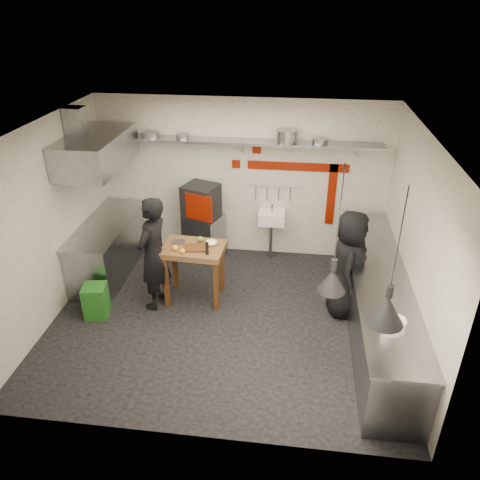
# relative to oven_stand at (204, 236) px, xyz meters

# --- Properties ---
(floor) EXTENTS (5.00, 5.00, 0.00)m
(floor) POSITION_rel_oven_stand_xyz_m (0.65, -1.80, -0.40)
(floor) COLOR black
(floor) RESTS_ON ground
(ceiling) EXTENTS (5.00, 5.00, 0.00)m
(ceiling) POSITION_rel_oven_stand_xyz_m (0.65, -1.80, 2.40)
(ceiling) COLOR silver
(ceiling) RESTS_ON floor
(wall_back) EXTENTS (5.00, 0.04, 2.80)m
(wall_back) POSITION_rel_oven_stand_xyz_m (0.65, 0.30, 1.00)
(wall_back) COLOR silver
(wall_back) RESTS_ON floor
(wall_front) EXTENTS (5.00, 0.04, 2.80)m
(wall_front) POSITION_rel_oven_stand_xyz_m (0.65, -3.90, 1.00)
(wall_front) COLOR silver
(wall_front) RESTS_ON floor
(wall_left) EXTENTS (0.04, 4.20, 2.80)m
(wall_left) POSITION_rel_oven_stand_xyz_m (-1.85, -1.80, 1.00)
(wall_left) COLOR silver
(wall_left) RESTS_ON floor
(wall_right) EXTENTS (0.04, 4.20, 2.80)m
(wall_right) POSITION_rel_oven_stand_xyz_m (3.15, -1.80, 1.00)
(wall_right) COLOR silver
(wall_right) RESTS_ON floor
(red_band_horiz) EXTENTS (1.70, 0.02, 0.14)m
(red_band_horiz) POSITION_rel_oven_stand_xyz_m (1.60, 0.28, 1.28)
(red_band_horiz) COLOR #761403
(red_band_horiz) RESTS_ON wall_back
(red_band_vert) EXTENTS (0.14, 0.02, 1.10)m
(red_band_vert) POSITION_rel_oven_stand_xyz_m (2.20, 0.28, 0.80)
(red_band_vert) COLOR #761403
(red_band_vert) RESTS_ON wall_back
(red_tile_a) EXTENTS (0.14, 0.02, 0.14)m
(red_tile_a) POSITION_rel_oven_stand_xyz_m (0.90, 0.28, 1.55)
(red_tile_a) COLOR #761403
(red_tile_a) RESTS_ON wall_back
(red_tile_b) EXTENTS (0.14, 0.02, 0.14)m
(red_tile_b) POSITION_rel_oven_stand_xyz_m (0.55, 0.28, 1.28)
(red_tile_b) COLOR #761403
(red_tile_b) RESTS_ON wall_back
(back_shelf) EXTENTS (4.60, 0.34, 0.04)m
(back_shelf) POSITION_rel_oven_stand_xyz_m (0.65, 0.12, 1.72)
(back_shelf) COLOR gray
(back_shelf) RESTS_ON wall_back
(shelf_bracket_left) EXTENTS (0.04, 0.06, 0.24)m
(shelf_bracket_left) POSITION_rel_oven_stand_xyz_m (-1.25, 0.27, 1.62)
(shelf_bracket_left) COLOR gray
(shelf_bracket_left) RESTS_ON wall_back
(shelf_bracket_mid) EXTENTS (0.04, 0.06, 0.24)m
(shelf_bracket_mid) POSITION_rel_oven_stand_xyz_m (0.65, 0.27, 1.62)
(shelf_bracket_mid) COLOR gray
(shelf_bracket_mid) RESTS_ON wall_back
(shelf_bracket_right) EXTENTS (0.04, 0.06, 0.24)m
(shelf_bracket_right) POSITION_rel_oven_stand_xyz_m (2.55, 0.27, 1.62)
(shelf_bracket_right) COLOR gray
(shelf_bracket_right) RESTS_ON wall_back
(pan_far_left) EXTENTS (0.37, 0.37, 0.09)m
(pan_far_left) POSITION_rel_oven_stand_xyz_m (-0.86, 0.12, 1.79)
(pan_far_left) COLOR gray
(pan_far_left) RESTS_ON back_shelf
(pan_mid_left) EXTENTS (0.28, 0.28, 0.07)m
(pan_mid_left) POSITION_rel_oven_stand_xyz_m (-0.32, 0.12, 1.78)
(pan_mid_left) COLOR gray
(pan_mid_left) RESTS_ON back_shelf
(stock_pot) EXTENTS (0.38, 0.38, 0.20)m
(stock_pot) POSITION_rel_oven_stand_xyz_m (1.39, 0.12, 1.84)
(stock_pot) COLOR gray
(stock_pot) RESTS_ON back_shelf
(pan_right) EXTENTS (0.31, 0.31, 0.08)m
(pan_right) POSITION_rel_oven_stand_xyz_m (1.92, 0.12, 1.78)
(pan_right) COLOR gray
(pan_right) RESTS_ON back_shelf
(oven_stand) EXTENTS (0.75, 0.72, 0.80)m
(oven_stand) POSITION_rel_oven_stand_xyz_m (0.00, 0.00, 0.00)
(oven_stand) COLOR gray
(oven_stand) RESTS_ON floor
(combi_oven) EXTENTS (0.68, 0.66, 0.58)m
(combi_oven) POSITION_rel_oven_stand_xyz_m (-0.03, -0.02, 0.69)
(combi_oven) COLOR black
(combi_oven) RESTS_ON oven_stand
(oven_door) EXTENTS (0.49, 0.20, 0.46)m
(oven_door) POSITION_rel_oven_stand_xyz_m (-0.01, -0.29, 0.69)
(oven_door) COLOR #761403
(oven_door) RESTS_ON combi_oven
(oven_glass) EXTENTS (0.32, 0.13, 0.34)m
(oven_glass) POSITION_rel_oven_stand_xyz_m (-0.01, -0.29, 0.69)
(oven_glass) COLOR black
(oven_glass) RESTS_ON oven_door
(hand_sink) EXTENTS (0.46, 0.34, 0.22)m
(hand_sink) POSITION_rel_oven_stand_xyz_m (1.20, 0.12, 0.38)
(hand_sink) COLOR white
(hand_sink) RESTS_ON wall_back
(sink_tap) EXTENTS (0.03, 0.03, 0.14)m
(sink_tap) POSITION_rel_oven_stand_xyz_m (1.20, 0.12, 0.56)
(sink_tap) COLOR gray
(sink_tap) RESTS_ON hand_sink
(sink_drain) EXTENTS (0.06, 0.06, 0.66)m
(sink_drain) POSITION_rel_oven_stand_xyz_m (1.20, 0.08, -0.06)
(sink_drain) COLOR gray
(sink_drain) RESTS_ON floor
(utensil_rail) EXTENTS (0.90, 0.02, 0.02)m
(utensil_rail) POSITION_rel_oven_stand_xyz_m (1.20, 0.26, 0.92)
(utensil_rail) COLOR gray
(utensil_rail) RESTS_ON wall_back
(counter_right) EXTENTS (0.70, 3.80, 0.90)m
(counter_right) POSITION_rel_oven_stand_xyz_m (2.80, -1.80, 0.05)
(counter_right) COLOR gray
(counter_right) RESTS_ON floor
(counter_right_top) EXTENTS (0.76, 3.90, 0.03)m
(counter_right_top) POSITION_rel_oven_stand_xyz_m (2.80, -1.80, 0.52)
(counter_right_top) COLOR gray
(counter_right_top) RESTS_ON counter_right
(plate_stack) EXTENTS (0.28, 0.28, 0.15)m
(plate_stack) POSITION_rel_oven_stand_xyz_m (2.77, -2.97, 0.61)
(plate_stack) COLOR white
(plate_stack) RESTS_ON counter_right_top
(small_bowl_right) EXTENTS (0.25, 0.25, 0.05)m
(small_bowl_right) POSITION_rel_oven_stand_xyz_m (2.75, -3.02, 0.56)
(small_bowl_right) COLOR white
(small_bowl_right) RESTS_ON counter_right_top
(counter_left) EXTENTS (0.70, 1.90, 0.90)m
(counter_left) POSITION_rel_oven_stand_xyz_m (-1.50, -0.75, 0.05)
(counter_left) COLOR gray
(counter_left) RESTS_ON floor
(counter_left_top) EXTENTS (0.76, 2.00, 0.03)m
(counter_left_top) POSITION_rel_oven_stand_xyz_m (-1.50, -0.75, 0.52)
(counter_left_top) COLOR gray
(counter_left_top) RESTS_ON counter_left
(extractor_hood) EXTENTS (0.78, 1.60, 0.50)m
(extractor_hood) POSITION_rel_oven_stand_xyz_m (-1.45, -0.75, 1.75)
(extractor_hood) COLOR gray
(extractor_hood) RESTS_ON ceiling
(hood_duct) EXTENTS (0.28, 0.28, 0.50)m
(hood_duct) POSITION_rel_oven_stand_xyz_m (-1.70, -0.75, 2.15)
(hood_duct) COLOR gray
(hood_duct) RESTS_ON ceiling
(green_bin) EXTENTS (0.39, 0.39, 0.50)m
(green_bin) POSITION_rel_oven_stand_xyz_m (-1.25, -1.94, -0.15)
(green_bin) COLOR #1F611C
(green_bin) RESTS_ON floor
(prep_table) EXTENTS (0.96, 0.69, 0.92)m
(prep_table) POSITION_rel_oven_stand_xyz_m (0.11, -1.33, 0.06)
(prep_table) COLOR brown
(prep_table) RESTS_ON floor
(cutting_board) EXTENTS (0.37, 0.29, 0.02)m
(cutting_board) POSITION_rel_oven_stand_xyz_m (0.17, -1.38, 0.53)
(cutting_board) COLOR #522E13
(cutting_board) RESTS_ON prep_table
(pepper_mill) EXTENTS (0.05, 0.05, 0.20)m
(pepper_mill) POSITION_rel_oven_stand_xyz_m (0.37, -1.53, 0.62)
(pepper_mill) COLOR black
(pepper_mill) RESTS_ON prep_table
(lemon_a) EXTENTS (0.10, 0.10, 0.08)m
(lemon_a) POSITION_rel_oven_stand_xyz_m (-0.12, -1.48, 0.56)
(lemon_a) COLOR yellow
(lemon_a) RESTS_ON prep_table
(lemon_b) EXTENTS (0.10, 0.10, 0.08)m
(lemon_b) POSITION_rel_oven_stand_xyz_m (0.01, -1.55, 0.56)
(lemon_b) COLOR yellow
(lemon_b) RESTS_ON prep_table
(veg_ball) EXTENTS (0.11, 0.11, 0.09)m
(veg_ball) POSITION_rel_oven_stand_xyz_m (0.19, -1.17, 0.57)
(veg_ball) COLOR olive
(veg_ball) RESTS_ON prep_table
(steel_tray) EXTENTS (0.20, 0.14, 0.03)m
(steel_tray) POSITION_rel_oven_stand_xyz_m (-0.13, -1.24, 0.54)
(steel_tray) COLOR gray
(steel_tray) RESTS_ON prep_table
(bowl) EXTENTS (0.18, 0.18, 0.06)m
(bowl) POSITION_rel_oven_stand_xyz_m (0.38, -1.24, 0.55)
(bowl) COLOR white
(bowl) RESTS_ON prep_table
(heat_lamp_near) EXTENTS (0.37, 0.37, 1.51)m
(heat_lamp_near) POSITION_rel_oven_stand_xyz_m (2.05, -2.79, 1.64)
(heat_lamp_near) COLOR black
(heat_lamp_near) RESTS_ON ceiling
(heat_lamp_far) EXTENTS (0.40, 0.40, 1.50)m
(heat_lamp_far) POSITION_rel_oven_stand_xyz_m (2.56, -3.33, 1.65)
(heat_lamp_far) COLOR black
(heat_lamp_far) RESTS_ON ceiling
(chef_left) EXTENTS (0.57, 0.73, 1.77)m
(chef_left) POSITION_rel_oven_stand_xyz_m (-0.43, -1.56, 0.49)
(chef_left) COLOR black
(chef_left) RESTS_ON floor
(chef_right) EXTENTS (0.61, 0.86, 1.65)m
(chef_right) POSITION_rel_oven_stand_xyz_m (2.40, -1.40, 0.43)
(chef_right) COLOR black
(chef_right) RESTS_ON floor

